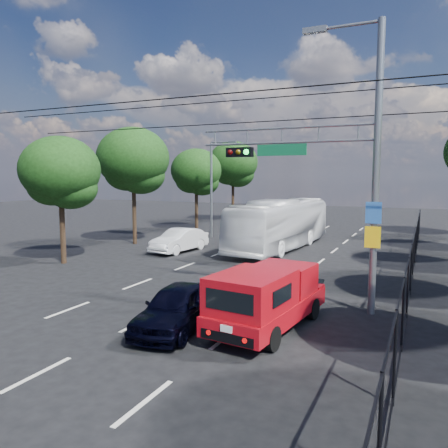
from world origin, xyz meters
The scene contains 14 objects.
ground centered at (0.00, 0.00, 0.00)m, with size 120.00×120.00×0.00m, color black.
lane_markings centered at (0.00, 14.00, 0.01)m, with size 6.12×38.00×0.01m.
signal_mast centered at (5.28, 7.99, 5.24)m, with size 6.43×0.39×9.50m.
streetlight_left centered at (-6.33, 22.00, 3.94)m, with size 2.09×0.22×7.08m.
utility_wires centered at (0.00, 8.83, 7.23)m, with size 22.00×5.04×0.74m.
fence_right centered at (7.60, 12.17, 1.03)m, with size 0.06×34.03×2.00m.
tree_left_b centered at (-9.18, 10.02, 4.58)m, with size 4.08×4.08×6.63m.
tree_left_c centered at (-9.78, 17.02, 5.40)m, with size 4.80×4.80×7.80m.
tree_left_d centered at (-9.38, 25.02, 4.72)m, with size 4.20×4.20×6.83m.
tree_left_e centered at (-9.58, 33.02, 5.53)m, with size 4.92×4.92×7.99m.
red_pickup centered at (3.84, 5.11, 1.01)m, with size 2.41×5.27×1.90m.
navy_hatchback centered at (1.39, 3.98, 0.68)m, with size 1.61×4.00×1.36m, color black.
white_bus centered at (-0.28, 19.33, 1.56)m, with size 2.62×11.18×3.11m, color white.
white_van centered at (-5.50, 15.67, 0.70)m, with size 1.47×4.23×1.39m, color white.
Camera 1 is at (8.03, -6.95, 4.60)m, focal length 35.00 mm.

